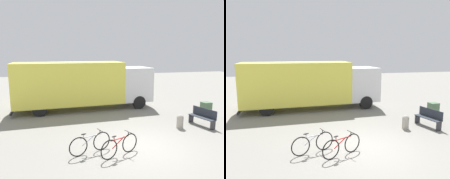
# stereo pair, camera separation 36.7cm
# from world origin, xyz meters

# --- Properties ---
(ground_plane) EXTENTS (60.00, 60.00, 0.00)m
(ground_plane) POSITION_xyz_m (0.00, 0.00, 0.00)
(ground_plane) COLOR gray
(delivery_truck) EXTENTS (9.35, 2.68, 3.22)m
(delivery_truck) POSITION_xyz_m (-1.46, 6.88, 1.77)
(delivery_truck) COLOR #EAE04C
(delivery_truck) RESTS_ON ground
(park_bench) EXTENTS (0.71, 1.55, 0.94)m
(park_bench) POSITION_xyz_m (4.16, 1.63, 0.50)
(park_bench) COLOR #282D38
(park_bench) RESTS_ON ground
(bicycle_near) EXTENTS (1.70, 0.64, 0.86)m
(bicycle_near) POSITION_xyz_m (-2.15, -0.00, 0.40)
(bicycle_near) COLOR black
(bicycle_near) RESTS_ON ground
(bicycle_middle) EXTENTS (1.65, 0.74, 0.86)m
(bicycle_middle) POSITION_xyz_m (-1.12, -0.50, 0.40)
(bicycle_middle) COLOR black
(bicycle_middle) RESTS_ON ground
(bollard_near_bench) EXTENTS (0.35, 0.35, 0.72)m
(bollard_near_bench) POSITION_xyz_m (2.79, 1.61, 0.38)
(bollard_near_bench) COLOR #9E998C
(bollard_near_bench) RESTS_ON ground
(utility_box) EXTENTS (0.54, 0.46, 0.86)m
(utility_box) POSITION_xyz_m (5.56, 3.15, 0.43)
(utility_box) COLOR #4C6B4C
(utility_box) RESTS_ON ground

